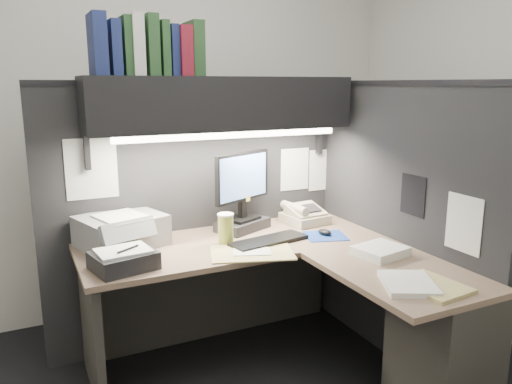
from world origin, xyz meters
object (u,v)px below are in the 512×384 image
keyboard (269,241)px  printer (121,231)px  telephone (305,216)px  overhead_shelf (222,103)px  monitor (243,199)px  desk (334,316)px  coffee_cup (226,229)px  notebook_stack (124,260)px

keyboard → printer: printer is taller
keyboard → telephone: (0.40, 0.26, 0.04)m
keyboard → printer: (-0.76, 0.32, 0.07)m
overhead_shelf → telephone: (0.54, -0.04, -0.72)m
monitor → telephone: monitor is taller
desk → monitor: 0.90m
overhead_shelf → telephone: bearing=-4.6°
telephone → printer: size_ratio=0.59×
monitor → keyboard: bearing=-109.3°
printer → desk: bearing=-57.3°
coffee_cup → notebook_stack: (-0.60, -0.15, -0.04)m
overhead_shelf → keyboard: bearing=-64.3°
overhead_shelf → coffee_cup: (-0.07, -0.21, -0.69)m
desk → overhead_shelf: size_ratio=1.10×
desk → keyboard: size_ratio=3.67×
overhead_shelf → monitor: overhead_shelf is taller
monitor → notebook_stack: bearing=179.6°
desk → overhead_shelf: overhead_shelf is taller
notebook_stack → desk: bearing=-21.9°
keyboard → overhead_shelf: bearing=105.3°
desk → monitor: bearing=103.5°
printer → notebook_stack: printer is taller
desk → monitor: monitor is taller
desk → printer: bearing=140.1°
keyboard → monitor: bearing=84.6°
overhead_shelf → printer: (-0.61, 0.01, -0.69)m
monitor → coffee_cup: size_ratio=2.96×
telephone → printer: bearing=171.2°
keyboard → coffee_cup: 0.25m
overhead_shelf → printer: bearing=179.3°
desk → telephone: bearing=71.0°
printer → overhead_shelf: bearing=-18.1°
overhead_shelf → keyboard: 0.83m
telephone → coffee_cup: coffee_cup is taller
printer → coffee_cup: bearing=-39.7°
overhead_shelf → printer: 0.92m
overhead_shelf → keyboard: overhead_shelf is taller
overhead_shelf → monitor: (0.12, -0.01, -0.58)m
coffee_cup → printer: printer is taller
overhead_shelf → keyboard: size_ratio=3.35×
desk → telephone: telephone is taller
telephone → keyboard: bearing=-152.5°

